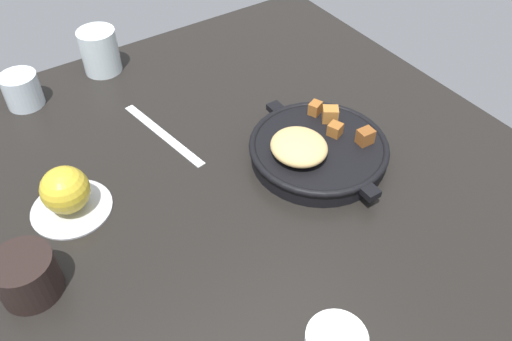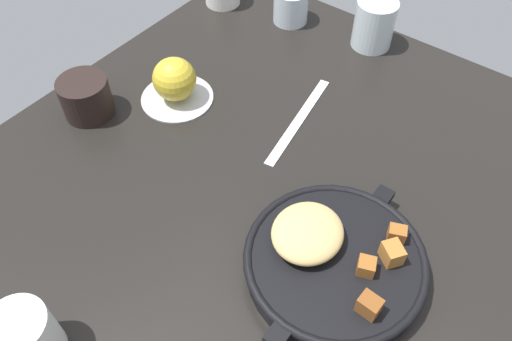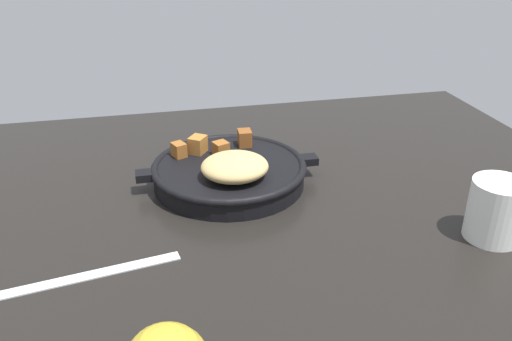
% 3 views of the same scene
% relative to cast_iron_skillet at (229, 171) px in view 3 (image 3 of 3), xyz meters
% --- Properties ---
extents(ground_plane, '(1.10, 0.93, 0.02)m').
position_rel_cast_iron_skillet_xyz_m(ground_plane, '(-0.02, 0.11, -0.04)').
color(ground_plane, black).
extents(cast_iron_skillet, '(0.28, 0.24, 0.07)m').
position_rel_cast_iron_skillet_xyz_m(cast_iron_skillet, '(0.00, 0.00, 0.00)').
color(cast_iron_skillet, black).
rests_on(cast_iron_skillet, ground_plane).
extents(butter_knife, '(0.22, 0.05, 0.00)m').
position_rel_cast_iron_skillet_xyz_m(butter_knife, '(0.20, 0.19, -0.02)').
color(butter_knife, silver).
rests_on(butter_knife, ground_plane).
extents(white_creamer_pitcher, '(0.07, 0.07, 0.08)m').
position_rel_cast_iron_skillet_xyz_m(white_creamer_pitcher, '(-0.30, 0.22, 0.02)').
color(white_creamer_pitcher, white).
rests_on(white_creamer_pitcher, ground_plane).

